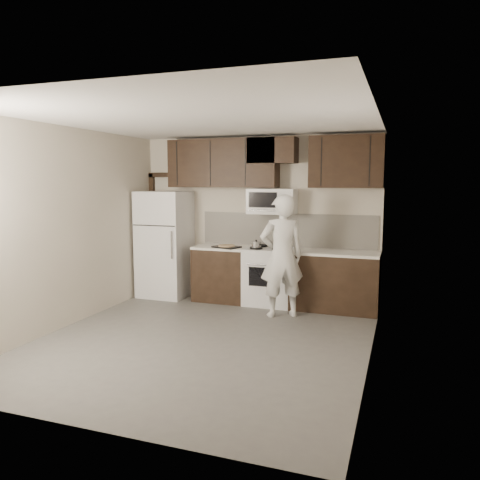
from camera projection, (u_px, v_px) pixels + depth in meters
The scene contains 14 objects.
floor at pixel (204, 340), 5.84m from camera, with size 4.50×4.50×0.00m, color #54524F.
back_wall at pixel (258, 219), 7.78m from camera, with size 4.00×4.00×0.00m, color #B8AF9C.
ceiling at pixel (202, 119), 5.50m from camera, with size 4.50×4.50×0.00m, color white.
counter_run at pixel (288, 277), 7.40m from camera, with size 2.95×0.64×0.91m.
stove at pixel (269, 276), 7.50m from camera, with size 0.76×0.66×0.94m.
backsplash at pixel (287, 230), 7.62m from camera, with size 2.90×0.02×0.54m, color beige.
upper_cabinets at pixel (267, 161), 7.43m from camera, with size 3.48×0.35×0.78m.
microwave at pixel (272, 201), 7.46m from camera, with size 0.76×0.42×0.40m.
refrigerator at pixel (165, 244), 8.01m from camera, with size 0.80×0.76×1.80m.
door_trim at pixel (155, 222), 8.38m from camera, with size 0.50×0.08×2.12m.
saucepan at pixel (256, 245), 7.35m from camera, with size 0.26×0.15×0.15m.
baking_tray at pixel (227, 247), 7.51m from camera, with size 0.40×0.30×0.02m, color black.
pizza at pixel (227, 246), 7.51m from camera, with size 0.27×0.27×0.02m, color tan.
person at pixel (282, 256), 6.77m from camera, with size 0.65×0.43×1.79m, color white.
Camera 1 is at (2.29, -5.17, 1.98)m, focal length 35.00 mm.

